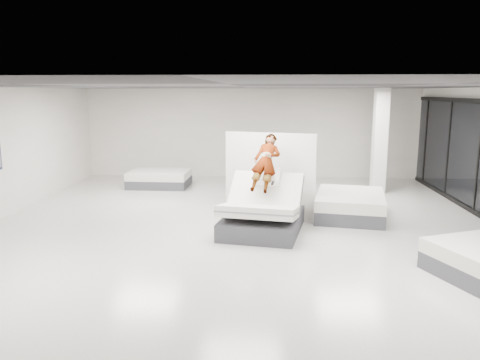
{
  "coord_description": "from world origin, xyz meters",
  "views": [
    {
      "loc": [
        0.55,
        -9.97,
        3.1
      ],
      "look_at": [
        -0.08,
        1.06,
        1.0
      ],
      "focal_mm": 35.0,
      "sensor_mm": 36.0,
      "label": 1
    }
  ],
  "objects_px": {
    "person": "(266,172)",
    "column": "(380,141)",
    "flat_bed_left_far": "(160,179)",
    "flat_bed_right_far": "(350,205)",
    "divider_panel": "(270,175)",
    "remote": "(273,183)",
    "hero_bed": "(263,214)"
  },
  "relations": [
    {
      "from": "remote",
      "to": "column",
      "type": "height_order",
      "value": "column"
    },
    {
      "from": "divider_panel",
      "to": "column",
      "type": "relative_size",
      "value": 0.72
    },
    {
      "from": "remote",
      "to": "flat_bed_right_far",
      "type": "xyz_separation_m",
      "value": [
        1.97,
        1.47,
        -0.83
      ]
    },
    {
      "from": "person",
      "to": "remote",
      "type": "xyz_separation_m",
      "value": [
        0.15,
        -0.38,
        -0.17
      ]
    },
    {
      "from": "hero_bed",
      "to": "flat_bed_right_far",
      "type": "xyz_separation_m",
      "value": [
        2.18,
        1.4,
        -0.12
      ]
    },
    {
      "from": "remote",
      "to": "column",
      "type": "relative_size",
      "value": 0.04
    },
    {
      "from": "person",
      "to": "column",
      "type": "bearing_deg",
      "value": 59.96
    },
    {
      "from": "column",
      "to": "flat_bed_left_far",
      "type": "bearing_deg",
      "value": 175.74
    },
    {
      "from": "column",
      "to": "divider_panel",
      "type": "bearing_deg",
      "value": -138.31
    },
    {
      "from": "person",
      "to": "flat_bed_left_far",
      "type": "height_order",
      "value": "person"
    },
    {
      "from": "flat_bed_right_far",
      "to": "column",
      "type": "xyz_separation_m",
      "value": [
        1.35,
        2.95,
        1.3
      ]
    },
    {
      "from": "person",
      "to": "divider_panel",
      "type": "xyz_separation_m",
      "value": [
        0.1,
        1.03,
        -0.24
      ]
    },
    {
      "from": "person",
      "to": "remote",
      "type": "height_order",
      "value": "person"
    },
    {
      "from": "hero_bed",
      "to": "remote",
      "type": "relative_size",
      "value": 17.4
    },
    {
      "from": "remote",
      "to": "divider_panel",
      "type": "relative_size",
      "value": 0.06
    },
    {
      "from": "flat_bed_left_far",
      "to": "column",
      "type": "distance_m",
      "value": 7.12
    },
    {
      "from": "remote",
      "to": "hero_bed",
      "type": "bearing_deg",
      "value": 173.74
    },
    {
      "from": "hero_bed",
      "to": "remote",
      "type": "xyz_separation_m",
      "value": [
        0.21,
        -0.06,
        0.71
      ]
    },
    {
      "from": "flat_bed_right_far",
      "to": "flat_bed_left_far",
      "type": "relative_size",
      "value": 1.24
    },
    {
      "from": "divider_panel",
      "to": "flat_bed_left_far",
      "type": "xyz_separation_m",
      "value": [
        -3.61,
        3.52,
        -0.79
      ]
    },
    {
      "from": "flat_bed_left_far",
      "to": "column",
      "type": "relative_size",
      "value": 0.61
    },
    {
      "from": "remote",
      "to": "divider_panel",
      "type": "xyz_separation_m",
      "value": [
        -0.05,
        1.42,
        -0.07
      ]
    },
    {
      "from": "remote",
      "to": "divider_panel",
      "type": "distance_m",
      "value": 1.42
    },
    {
      "from": "hero_bed",
      "to": "flat_bed_left_far",
      "type": "xyz_separation_m",
      "value": [
        -3.45,
        4.87,
        -0.15
      ]
    },
    {
      "from": "hero_bed",
      "to": "column",
      "type": "bearing_deg",
      "value": 50.99
    },
    {
      "from": "remote",
      "to": "flat_bed_right_far",
      "type": "distance_m",
      "value": 2.59
    },
    {
      "from": "divider_panel",
      "to": "person",
      "type": "bearing_deg",
      "value": -78.89
    },
    {
      "from": "flat_bed_left_far",
      "to": "flat_bed_right_far",
      "type": "bearing_deg",
      "value": -31.65
    },
    {
      "from": "hero_bed",
      "to": "flat_bed_left_far",
      "type": "height_order",
      "value": "hero_bed"
    },
    {
      "from": "flat_bed_right_far",
      "to": "person",
      "type": "bearing_deg",
      "value": -152.94
    },
    {
      "from": "person",
      "to": "hero_bed",
      "type": "bearing_deg",
      "value": -90.0
    },
    {
      "from": "remote",
      "to": "column",
      "type": "xyz_separation_m",
      "value": [
        3.31,
        4.42,
        0.47
      ]
    }
  ]
}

